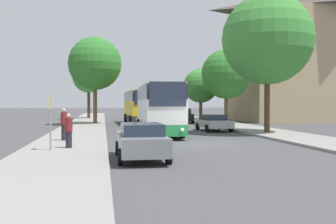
{
  "coord_description": "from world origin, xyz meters",
  "views": [
    {
      "loc": [
        -5.2,
        -21.17,
        2.3
      ],
      "look_at": [
        0.55,
        13.63,
        1.45
      ],
      "focal_mm": 42.0,
      "sensor_mm": 36.0,
      "label": 1
    }
  ],
  "objects_px": {
    "tree_right_far": "(267,39)",
    "parked_car_left_curb": "(141,140)",
    "bus_stop_sign": "(50,116)",
    "pedestrian_waiting_far": "(69,131)",
    "bus_front": "(158,108)",
    "pedestrian_waiting_near": "(64,124)",
    "parked_car_right_near": "(213,122)",
    "tree_left_far": "(89,77)",
    "bus_middle": "(140,106)",
    "tree_left_near": "(95,64)",
    "tree_right_near": "(226,74)",
    "tree_right_mid": "(201,86)",
    "parked_car_right_far": "(182,116)"
  },
  "relations": [
    {
      "from": "pedestrian_waiting_far",
      "to": "tree_right_far",
      "type": "distance_m",
      "value": 16.56
    },
    {
      "from": "tree_right_near",
      "to": "tree_right_far",
      "type": "height_order",
      "value": "tree_right_far"
    },
    {
      "from": "tree_right_far",
      "to": "parked_car_left_curb",
      "type": "bearing_deg",
      "value": -132.48
    },
    {
      "from": "pedestrian_waiting_near",
      "to": "bus_middle",
      "type": "bearing_deg",
      "value": -105.1
    },
    {
      "from": "parked_car_right_far",
      "to": "tree_right_near",
      "type": "bearing_deg",
      "value": 149.03
    },
    {
      "from": "bus_stop_sign",
      "to": "pedestrian_waiting_far",
      "type": "distance_m",
      "value": 1.32
    },
    {
      "from": "pedestrian_waiting_near",
      "to": "tree_right_near",
      "type": "bearing_deg",
      "value": -128.47
    },
    {
      "from": "pedestrian_waiting_far",
      "to": "tree_left_near",
      "type": "height_order",
      "value": "tree_left_near"
    },
    {
      "from": "tree_right_near",
      "to": "tree_right_mid",
      "type": "height_order",
      "value": "tree_right_near"
    },
    {
      "from": "bus_middle",
      "to": "pedestrian_waiting_far",
      "type": "relative_size",
      "value": 6.37
    },
    {
      "from": "bus_stop_sign",
      "to": "tree_left_far",
      "type": "bearing_deg",
      "value": 89.4
    },
    {
      "from": "parked_car_right_far",
      "to": "tree_right_mid",
      "type": "height_order",
      "value": "tree_right_mid"
    },
    {
      "from": "bus_middle",
      "to": "tree_right_near",
      "type": "bearing_deg",
      "value": -12.83
    },
    {
      "from": "pedestrian_waiting_far",
      "to": "tree_right_far",
      "type": "xyz_separation_m",
      "value": [
        13.36,
        7.8,
        5.9
      ]
    },
    {
      "from": "pedestrian_waiting_far",
      "to": "tree_right_near",
      "type": "height_order",
      "value": "tree_right_near"
    },
    {
      "from": "parked_car_left_curb",
      "to": "tree_right_far",
      "type": "xyz_separation_m",
      "value": [
        10.23,
        11.17,
        6.09
      ]
    },
    {
      "from": "bus_stop_sign",
      "to": "tree_right_near",
      "type": "distance_m",
      "value": 27.43
    },
    {
      "from": "bus_stop_sign",
      "to": "pedestrian_waiting_far",
      "type": "bearing_deg",
      "value": 47.82
    },
    {
      "from": "parked_car_right_near",
      "to": "pedestrian_waiting_far",
      "type": "height_order",
      "value": "pedestrian_waiting_far"
    },
    {
      "from": "bus_front",
      "to": "parked_car_left_curb",
      "type": "bearing_deg",
      "value": -99.19
    },
    {
      "from": "pedestrian_waiting_near",
      "to": "parked_car_right_far",
      "type": "bearing_deg",
      "value": -115.98
    },
    {
      "from": "tree_right_far",
      "to": "pedestrian_waiting_near",
      "type": "bearing_deg",
      "value": -164.21
    },
    {
      "from": "parked_car_right_near",
      "to": "tree_right_mid",
      "type": "xyz_separation_m",
      "value": [
        3.12,
        16.62,
        3.66
      ]
    },
    {
      "from": "parked_car_right_far",
      "to": "tree_right_mid",
      "type": "relative_size",
      "value": 0.74
    },
    {
      "from": "bus_middle",
      "to": "parked_car_right_near",
      "type": "xyz_separation_m",
      "value": [
        4.89,
        -11.81,
        -1.16
      ]
    },
    {
      "from": "parked_car_right_near",
      "to": "tree_right_far",
      "type": "height_order",
      "value": "tree_right_far"
    },
    {
      "from": "bus_middle",
      "to": "pedestrian_waiting_far",
      "type": "bearing_deg",
      "value": -105.06
    },
    {
      "from": "pedestrian_waiting_near",
      "to": "tree_right_far",
      "type": "distance_m",
      "value": 15.61
    },
    {
      "from": "parked_car_right_near",
      "to": "tree_right_far",
      "type": "relative_size",
      "value": 0.43
    },
    {
      "from": "parked_car_right_far",
      "to": "tree_right_far",
      "type": "distance_m",
      "value": 17.9
    },
    {
      "from": "parked_car_right_near",
      "to": "tree_right_mid",
      "type": "height_order",
      "value": "tree_right_mid"
    },
    {
      "from": "tree_left_near",
      "to": "tree_left_far",
      "type": "bearing_deg",
      "value": 94.63
    },
    {
      "from": "bus_stop_sign",
      "to": "tree_right_far",
      "type": "bearing_deg",
      "value": 31.42
    },
    {
      "from": "parked_car_right_near",
      "to": "tree_left_near",
      "type": "relative_size",
      "value": 0.49
    },
    {
      "from": "bus_front",
      "to": "tree_right_far",
      "type": "height_order",
      "value": "tree_right_far"
    },
    {
      "from": "bus_middle",
      "to": "tree_right_far",
      "type": "bearing_deg",
      "value": -65.05
    },
    {
      "from": "pedestrian_waiting_near",
      "to": "parked_car_right_near",
      "type": "bearing_deg",
      "value": -142.71
    },
    {
      "from": "bus_stop_sign",
      "to": "tree_left_far",
      "type": "xyz_separation_m",
      "value": [
        0.38,
        36.93,
        4.11
      ]
    },
    {
      "from": "parked_car_left_curb",
      "to": "tree_right_far",
      "type": "relative_size",
      "value": 0.46
    },
    {
      "from": "pedestrian_waiting_near",
      "to": "tree_right_near",
      "type": "height_order",
      "value": "tree_right_near"
    },
    {
      "from": "tree_left_near",
      "to": "tree_right_far",
      "type": "distance_m",
      "value": 18.93
    },
    {
      "from": "bus_middle",
      "to": "parked_car_left_curb",
      "type": "distance_m",
      "value": 26.87
    },
    {
      "from": "tree_left_far",
      "to": "tree_right_near",
      "type": "distance_m",
      "value": 20.93
    },
    {
      "from": "bus_front",
      "to": "pedestrian_waiting_far",
      "type": "bearing_deg",
      "value": -119.69
    },
    {
      "from": "parked_car_left_curb",
      "to": "parked_car_right_near",
      "type": "relative_size",
      "value": 1.06
    },
    {
      "from": "parked_car_left_curb",
      "to": "tree_right_mid",
      "type": "xyz_separation_m",
      "value": [
        10.41,
        31.54,
        3.6
      ]
    },
    {
      "from": "bus_middle",
      "to": "parked_car_right_far",
      "type": "xyz_separation_m",
      "value": [
        4.94,
        1.03,
        -1.04
      ]
    },
    {
      "from": "pedestrian_waiting_near",
      "to": "pedestrian_waiting_far",
      "type": "xyz_separation_m",
      "value": [
        0.59,
        -3.86,
        -0.11
      ]
    },
    {
      "from": "pedestrian_waiting_near",
      "to": "tree_right_mid",
      "type": "height_order",
      "value": "tree_right_mid"
    },
    {
      "from": "parked_car_left_curb",
      "to": "tree_right_near",
      "type": "height_order",
      "value": "tree_right_near"
    }
  ]
}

